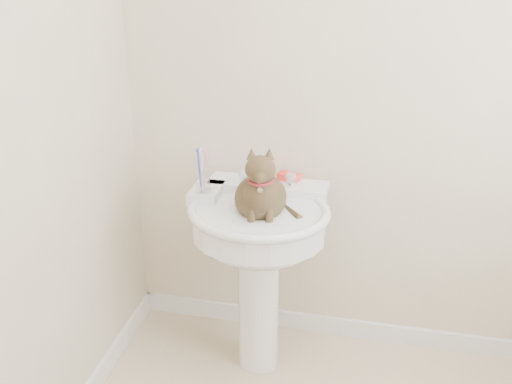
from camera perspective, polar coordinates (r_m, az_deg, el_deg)
The scene contains 7 objects.
wall_back at distance 2.47m, azimuth 12.28°, elevation 10.30°, with size 2.20×0.00×2.50m, color beige, non-canonical shape.
baseboard_back at distance 2.98m, azimuth 10.18°, elevation -12.77°, with size 2.20×0.02×0.09m, color white.
pedestal_sink at distance 2.46m, azimuth 0.23°, elevation -4.49°, with size 0.59×0.58×0.81m.
faucet at distance 2.50m, azimuth 1.01°, elevation 1.42°, with size 0.28×0.12×0.14m.
soap_bar at distance 2.57m, azimuth 3.17°, elevation 1.46°, with size 0.09×0.06×0.03m, color #F93529.
toothbrush_cup at distance 2.45m, azimuth -5.10°, elevation 1.06°, with size 0.07×0.07×0.18m.
cat at distance 2.33m, azimuth 0.42°, elevation -0.15°, with size 0.23×0.28×0.41m.
Camera 1 is at (0.00, -1.30, 1.83)m, focal length 42.00 mm.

